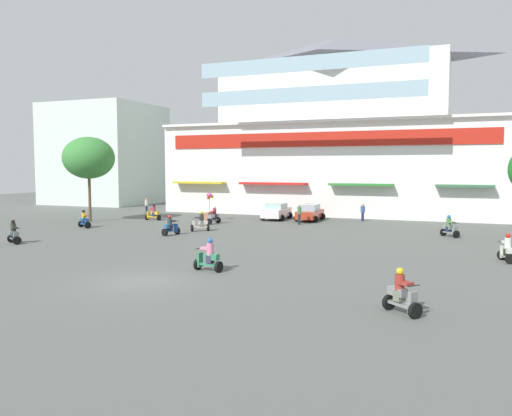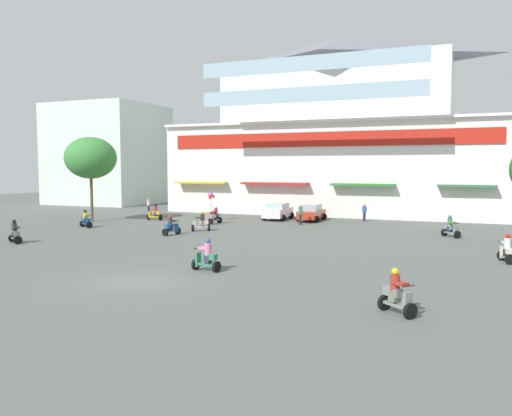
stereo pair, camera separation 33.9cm
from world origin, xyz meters
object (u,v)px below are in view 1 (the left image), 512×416
object	(u,v)px
scooter_rider_3	(14,234)
scooter_rider_4	(214,216)
scooter_rider_1	(171,227)
balloon_vendor_cart	(210,209)
parked_car_0	(276,211)
scooter_rider_2	(402,295)
scooter_rider_8	(450,228)
scooter_rider_9	(507,250)
plaza_tree_0	(89,158)
pedestrian_1	(363,211)
scooter_rider_7	(209,258)
pedestrian_0	(299,213)
pedestrian_2	(146,205)
scooter_rider_6	(153,214)
scooter_rider_5	(84,220)
scooter_rider_0	(200,223)
parked_car_1	(310,212)

from	to	relation	value
scooter_rider_3	scooter_rider_4	world-z (taller)	scooter_rider_4
scooter_rider_1	scooter_rider_4	world-z (taller)	scooter_rider_4
balloon_vendor_cart	parked_car_0	bearing A→B (deg)	30.60
scooter_rider_2	scooter_rider_8	world-z (taller)	scooter_rider_2
scooter_rider_4	scooter_rider_9	xyz separation A→B (m)	(21.83, -10.33, -0.03)
scooter_rider_3	plaza_tree_0	bearing A→B (deg)	109.06
scooter_rider_1	pedestrian_1	bearing A→B (deg)	52.94
scooter_rider_7	scooter_rider_8	xyz separation A→B (m)	(10.28, 16.63, -0.02)
plaza_tree_0	pedestrian_0	bearing A→B (deg)	14.35
pedestrian_2	scooter_rider_2	bearing A→B (deg)	-43.97
scooter_rider_6	pedestrian_2	size ratio (longest dim) A/B	0.90
scooter_rider_3	pedestrian_2	distance (m)	20.56
pedestrian_1	balloon_vendor_cart	world-z (taller)	balloon_vendor_cart
parked_car_0	pedestrian_2	size ratio (longest dim) A/B	2.55
scooter_rider_5	scooter_rider_2	bearing A→B (deg)	-30.47
scooter_rider_3	scooter_rider_8	distance (m)	29.07
scooter_rider_1	scooter_rider_8	xyz separation A→B (m)	(18.54, 6.39, 0.02)
scooter_rider_7	scooter_rider_4	bearing A→B (deg)	115.73
parked_car_0	scooter_rider_3	bearing A→B (deg)	-117.55
scooter_rider_0	scooter_rider_3	xyz separation A→B (m)	(-8.08, -9.97, 0.00)
scooter_rider_6	scooter_rider_9	bearing A→B (deg)	-21.03
parked_car_1	scooter_rider_2	bearing A→B (deg)	-68.49
parked_car_0	scooter_rider_5	xyz separation A→B (m)	(-12.17, -11.82, -0.18)
scooter_rider_1	scooter_rider_3	xyz separation A→B (m)	(-7.19, -7.13, 0.02)
scooter_rider_1	parked_car_0	bearing A→B (deg)	75.57
scooter_rider_8	pedestrian_0	size ratio (longest dim) A/B	0.89
scooter_rider_5	scooter_rider_8	world-z (taller)	scooter_rider_8
plaza_tree_0	pedestrian_1	world-z (taller)	plaza_tree_0
plaza_tree_0	scooter_rider_9	size ratio (longest dim) A/B	5.03
scooter_rider_0	pedestrian_0	xyz separation A→B (m)	(5.72, 6.97, 0.38)
scooter_rider_9	pedestrian_1	world-z (taller)	pedestrian_1
scooter_rider_5	scooter_rider_9	world-z (taller)	scooter_rider_9
scooter_rider_3	pedestrian_0	size ratio (longest dim) A/B	0.88
scooter_rider_2	scooter_rider_6	distance (m)	33.01
scooter_rider_5	scooter_rider_8	xyz separation A→B (m)	(27.34, 5.09, 0.03)
parked_car_1	pedestrian_1	distance (m)	4.74
scooter_rider_2	scooter_rider_9	world-z (taller)	scooter_rider_2
scooter_rider_6	pedestrian_1	bearing A→B (deg)	19.52
scooter_rider_9	scooter_rider_4	bearing A→B (deg)	154.68
scooter_rider_0	scooter_rider_9	world-z (taller)	scooter_rider_0
scooter_rider_3	scooter_rider_6	size ratio (longest dim) A/B	1.02
scooter_rider_3	scooter_rider_5	bearing A→B (deg)	100.79
scooter_rider_8	pedestrian_2	distance (m)	30.14
scooter_rider_4	pedestrian_2	distance (m)	11.72
parked_car_0	scooter_rider_0	distance (m)	10.59
scooter_rider_3	scooter_rider_7	distance (m)	15.76
balloon_vendor_cart	parked_car_1	bearing A→B (deg)	20.95
balloon_vendor_cart	pedestrian_2	bearing A→B (deg)	160.62
parked_car_1	scooter_rider_4	distance (m)	8.89
scooter_rider_1	pedestrian_1	xyz separation A→B (m)	(11.09, 14.69, 0.29)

